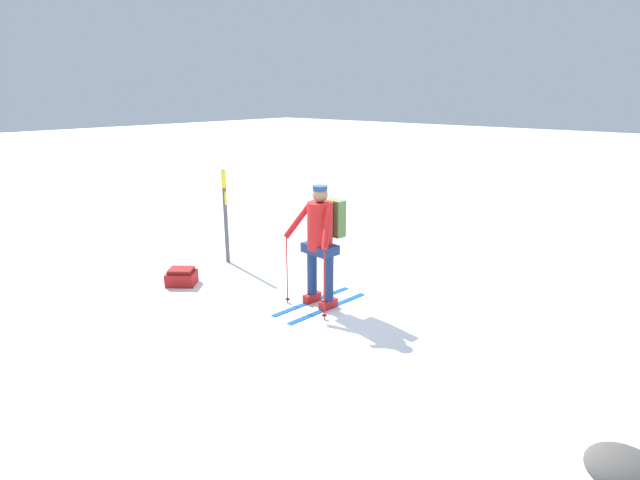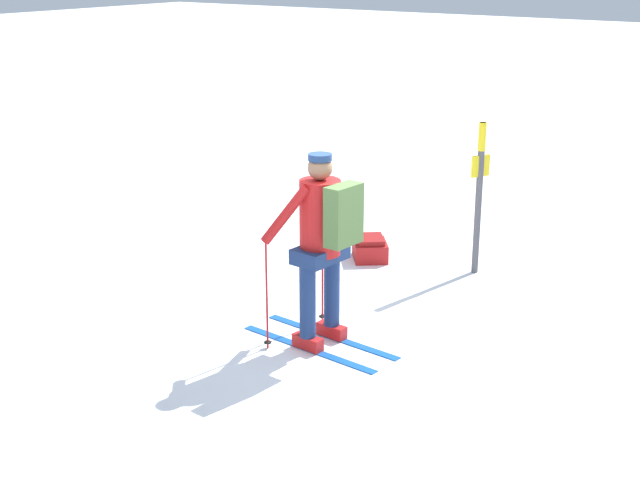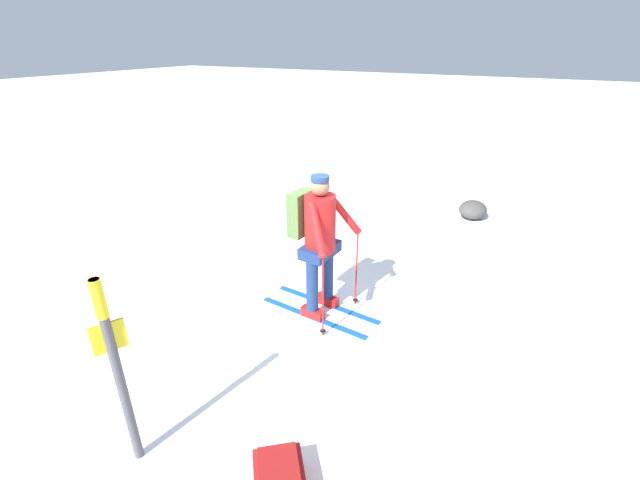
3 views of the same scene
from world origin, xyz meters
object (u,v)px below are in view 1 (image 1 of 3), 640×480
Objects in this scene: dropped_backpack at (182,277)px; trail_marker at (225,209)px; rock_boulder at (626,471)px; skier at (322,236)px.

trail_marker is at bearing -76.00° from dropped_backpack.
trail_marker is 7.02m from rock_boulder.
skier reaches higher than dropped_backpack.
dropped_backpack is 6.51m from rock_boulder.
skier is 2.95× the size of rock_boulder.
skier reaches higher than trail_marker.
trail_marker reaches higher than dropped_backpack.
rock_boulder is (-4.22, 1.16, -0.90)m from skier.
dropped_backpack is 1.54m from trail_marker.
rock_boulder is (-6.81, 1.48, -0.86)m from trail_marker.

